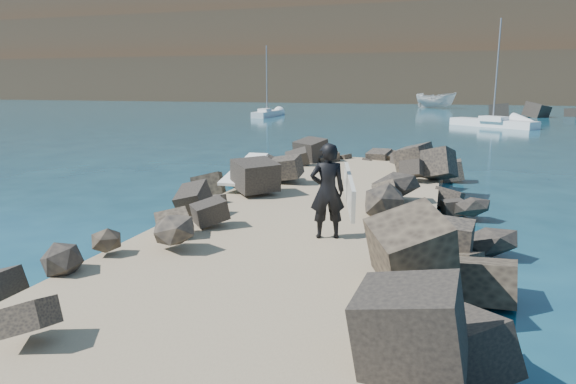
# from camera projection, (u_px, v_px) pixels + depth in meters

# --- Properties ---
(ground) EXTENTS (800.00, 800.00, 0.00)m
(ground) POSITION_uv_depth(u_px,v_px,m) (300.00, 246.00, 12.03)
(ground) COLOR #0F384C
(ground) RESTS_ON ground
(jetty) EXTENTS (6.00, 26.00, 0.60)m
(jetty) POSITION_uv_depth(u_px,v_px,m) (273.00, 262.00, 10.10)
(jetty) COLOR #8C7759
(jetty) RESTS_ON ground
(riprap_left) EXTENTS (2.60, 22.00, 1.00)m
(riprap_left) POSITION_uv_depth(u_px,v_px,m) (156.00, 233.00, 11.36)
(riprap_left) COLOR black
(riprap_left) RESTS_ON ground
(riprap_right) EXTENTS (2.60, 22.00, 1.00)m
(riprap_right) POSITION_uv_depth(u_px,v_px,m) (427.00, 258.00, 9.69)
(riprap_right) COLOR black
(riprap_right) RESTS_ON ground
(headland) EXTENTS (360.00, 140.00, 32.00)m
(headland) POSITION_uv_depth(u_px,v_px,m) (475.00, 43.00, 155.57)
(headland) COLOR #2D4919
(headland) RESTS_ON ground
(surfboard_resting) EXTENTS (0.67, 2.65, 0.09)m
(surfboard_resting) POSITION_uv_depth(u_px,v_px,m) (245.00, 172.00, 15.93)
(surfboard_resting) COLOR white
(surfboard_resting) RESTS_ON riprap_left
(boat_imported) EXTENTS (6.84, 4.17, 2.48)m
(boat_imported) POSITION_uv_depth(u_px,v_px,m) (436.00, 100.00, 80.94)
(boat_imported) COLOR silver
(boat_imported) RESTS_ON ground
(surfer_with_board) EXTENTS (1.20, 2.39, 1.97)m
(surfer_with_board) POSITION_uv_depth(u_px,v_px,m) (330.00, 191.00, 10.44)
(surfer_with_board) COLOR black
(surfer_with_board) RESTS_ON jetty
(sailboat_a) EXTENTS (1.51, 6.76, 8.18)m
(sailboat_a) POSITION_uv_depth(u_px,v_px,m) (267.00, 114.00, 59.72)
(sailboat_a) COLOR white
(sailboat_a) RESTS_ON ground
(sailboat_c) EXTENTS (7.30, 6.16, 9.41)m
(sailboat_c) POSITION_uv_depth(u_px,v_px,m) (493.00, 123.00, 45.51)
(sailboat_c) COLOR white
(sailboat_c) RESTS_ON ground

